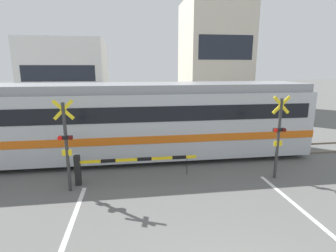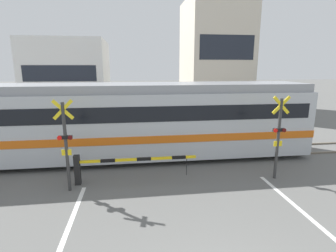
{
  "view_description": "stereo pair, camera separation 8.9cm",
  "coord_description": "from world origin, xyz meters",
  "px_view_note": "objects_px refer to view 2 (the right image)",
  "views": [
    {
      "loc": [
        -1.64,
        -2.75,
        4.2
      ],
      "look_at": [
        0.0,
        8.58,
        1.6
      ],
      "focal_mm": 28.0,
      "sensor_mm": 36.0,
      "label": 1
    },
    {
      "loc": [
        -1.55,
        -2.77,
        4.2
      ],
      "look_at": [
        0.0,
        8.58,
        1.6
      ],
      "focal_mm": 28.0,
      "sensor_mm": 36.0,
      "label": 2
    }
  ],
  "objects_px": {
    "commuter_train": "(114,119)",
    "crossing_signal_right": "(278,134)",
    "crossing_barrier_far": "(200,127)",
    "crossing_signal_left": "(66,142)",
    "crossing_barrier_near": "(112,164)",
    "pedestrian": "(139,120)"
  },
  "relations": [
    {
      "from": "crossing_barrier_near",
      "to": "crossing_signal_left",
      "type": "xyz_separation_m",
      "value": [
        -1.43,
        -0.45,
        1.03
      ]
    },
    {
      "from": "commuter_train",
      "to": "pedestrian",
      "type": "xyz_separation_m",
      "value": [
        1.27,
        4.4,
        -0.95
      ]
    },
    {
      "from": "crossing_barrier_far",
      "to": "crossing_signal_left",
      "type": "distance_m",
      "value": 8.64
    },
    {
      "from": "crossing_barrier_far",
      "to": "crossing_signal_right",
      "type": "bearing_deg",
      "value": -76.54
    },
    {
      "from": "crossing_signal_right",
      "to": "crossing_barrier_far",
      "type": "bearing_deg",
      "value": 103.46
    },
    {
      "from": "crossing_barrier_near",
      "to": "pedestrian",
      "type": "relative_size",
      "value": 2.84
    },
    {
      "from": "crossing_barrier_far",
      "to": "pedestrian",
      "type": "distance_m",
      "value": 3.87
    },
    {
      "from": "crossing_barrier_near",
      "to": "pedestrian",
      "type": "bearing_deg",
      "value": 80.23
    },
    {
      "from": "commuter_train",
      "to": "crossing_signal_right",
      "type": "relative_size",
      "value": 5.63
    },
    {
      "from": "crossing_barrier_near",
      "to": "crossing_signal_right",
      "type": "relative_size",
      "value": 1.41
    },
    {
      "from": "crossing_barrier_near",
      "to": "pedestrian",
      "type": "xyz_separation_m",
      "value": [
        1.23,
        7.12,
        0.18
      ]
    },
    {
      "from": "crossing_barrier_far",
      "to": "crossing_signal_left",
      "type": "height_order",
      "value": "crossing_signal_left"
    },
    {
      "from": "crossing_signal_left",
      "to": "crossing_signal_right",
      "type": "bearing_deg",
      "value": 0.0
    },
    {
      "from": "commuter_train",
      "to": "crossing_signal_right",
      "type": "height_order",
      "value": "commuter_train"
    },
    {
      "from": "commuter_train",
      "to": "pedestrian",
      "type": "relative_size",
      "value": 11.38
    },
    {
      "from": "crossing_signal_left",
      "to": "pedestrian",
      "type": "height_order",
      "value": "crossing_signal_left"
    },
    {
      "from": "crossing_barrier_near",
      "to": "crossing_barrier_far",
      "type": "relative_size",
      "value": 1.0
    },
    {
      "from": "crossing_signal_left",
      "to": "pedestrian",
      "type": "bearing_deg",
      "value": 70.69
    },
    {
      "from": "pedestrian",
      "to": "crossing_signal_right",
      "type": "bearing_deg",
      "value": -56.86
    },
    {
      "from": "crossing_barrier_far",
      "to": "pedestrian",
      "type": "xyz_separation_m",
      "value": [
        -3.51,
        1.61,
        0.18
      ]
    },
    {
      "from": "crossing_barrier_near",
      "to": "crossing_barrier_far",
      "type": "bearing_deg",
      "value": 49.3
    },
    {
      "from": "crossing_barrier_near",
      "to": "crossing_barrier_far",
      "type": "distance_m",
      "value": 7.27
    }
  ]
}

